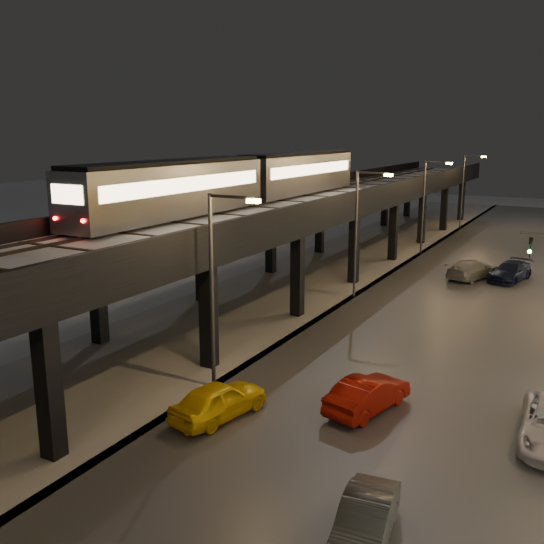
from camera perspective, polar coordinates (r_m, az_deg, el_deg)
The scene contains 16 objects.
road_surface at distance 45.78m, azimuth 19.16°, elevation -2.34°, with size 17.00×120.00×0.06m, color #46474D.
under_viaduct_pavement at distance 49.59m, azimuth 3.64°, elevation -0.49°, with size 11.00×120.00×0.06m, color #9FA1A8.
elevated_viaduct at distance 45.77m, azimuth 2.07°, elevation 5.51°, with size 9.00×100.00×6.30m.
viaduct_trackbed at distance 45.80m, azimuth 2.13°, elevation 6.49°, with size 8.40×100.00×0.32m.
viaduct_parapet_streetside at distance 44.02m, azimuth 7.28°, elevation 6.74°, with size 0.30×100.00×1.10m, color black.
viaduct_parapet_far at distance 47.85m, azimuth -2.54°, elevation 7.32°, with size 0.30×100.00×1.10m, color black.
streetlight_left_1 at distance 27.01m, azimuth -5.23°, elevation -0.61°, with size 2.57×0.28×9.00m.
streetlight_left_2 at distance 42.87m, azimuth 8.25°, elevation 4.37°, with size 2.57×0.28×9.00m.
streetlight_left_3 at distance 59.95m, azimuth 14.32°, elevation 6.53°, with size 2.57×0.28×9.00m.
streetlight_left_4 at distance 77.45m, azimuth 17.70°, elevation 7.69°, with size 2.57×0.28×9.00m.
subway_train at distance 44.38m, azimuth -2.38°, elevation 8.74°, with size 2.81×34.00×3.35m.
car_taxi at distance 25.60m, azimuth -5.02°, elevation -12.01°, with size 1.81×4.49×1.53m, color yellow.
car_near_white at distance 26.40m, azimuth 9.01°, elevation -11.37°, with size 1.57×4.52×1.49m, color maroon.
car_mid_dark at distance 51.27m, azimuth 18.26°, elevation 0.16°, with size 2.12×5.22×1.51m, color gray.
car_onc_silver at distance 18.91m, azimuth 8.72°, elevation -22.34°, with size 1.41×4.04×1.33m, color #393C41.
car_onc_white at distance 51.75m, azimuth 21.51°, elevation 0.00°, with size 2.09×5.14×1.49m, color black.
Camera 1 is at (14.22, -8.79, 11.55)m, focal length 40.00 mm.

